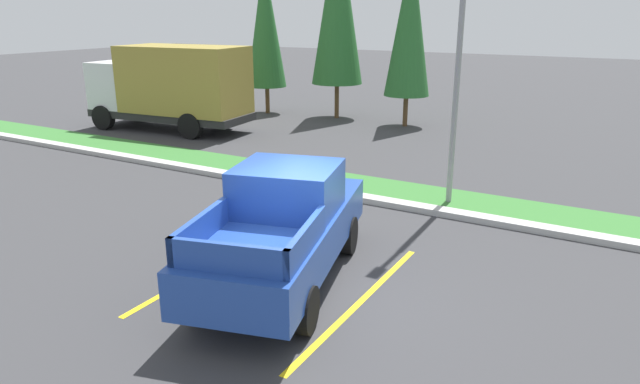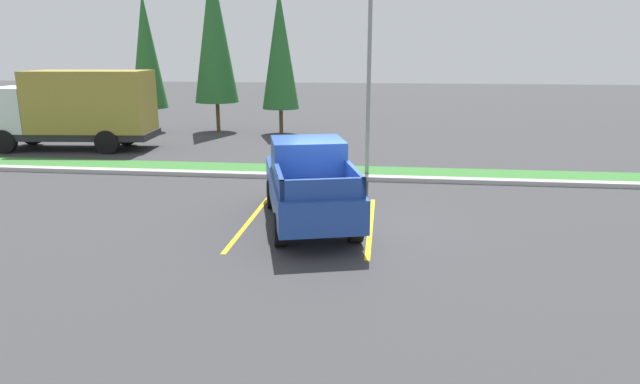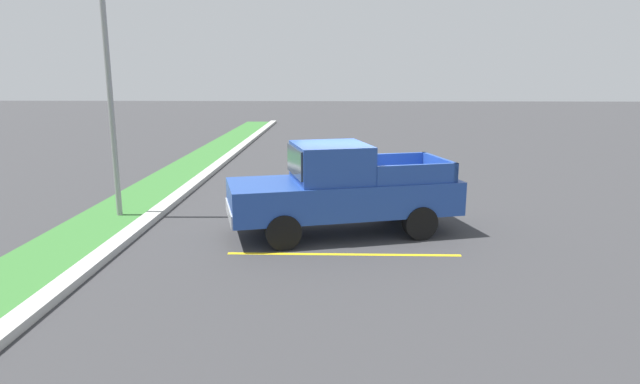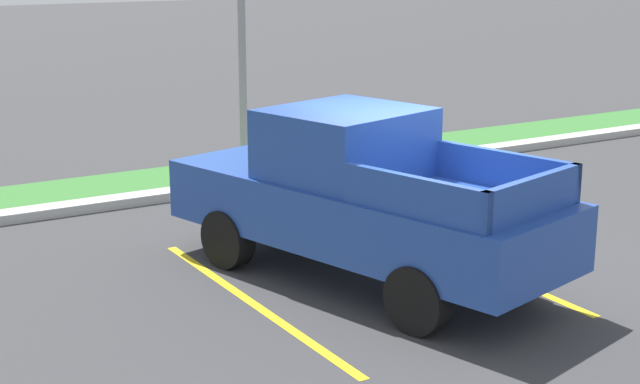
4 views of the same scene
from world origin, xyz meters
The scene contains 11 objects.
ground_plane centered at (0.00, 0.00, 0.00)m, with size 120.00×120.00×0.00m, color #38383A.
parking_line_near centered at (-2.30, 0.14, 0.00)m, with size 0.12×4.80×0.01m, color yellow.
parking_line_far centered at (0.80, 0.14, 0.00)m, with size 0.12×4.80×0.01m, color yellow.
curb_strip centered at (0.00, 5.00, 0.07)m, with size 56.00×0.40×0.15m, color #B2B2AD.
grass_median centered at (0.00, 6.10, 0.03)m, with size 56.00×1.80×0.06m, color #387533.
pickup_truck_main centered at (-0.76, 0.19, 1.04)m, with size 3.18×5.53×2.10m.
cargo_truck_distant centered at (-12.25, 9.44, 1.85)m, with size 6.98×3.02×3.40m.
street_light centered at (0.49, 5.75, 4.17)m, with size 0.24×1.49×7.23m.
cypress_tree_leftmost centered at (-11.27, 14.77, 4.18)m, with size 1.85×1.85×7.10m.
cypress_tree_left_inner centered at (-7.78, 15.30, 5.15)m, with size 2.27×2.27×8.74m.
cypress_tree_center centered at (-4.30, 14.99, 4.28)m, with size 1.89×1.89×7.27m.
Camera 2 is at (1.09, -12.93, 4.27)m, focal length 30.58 mm.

